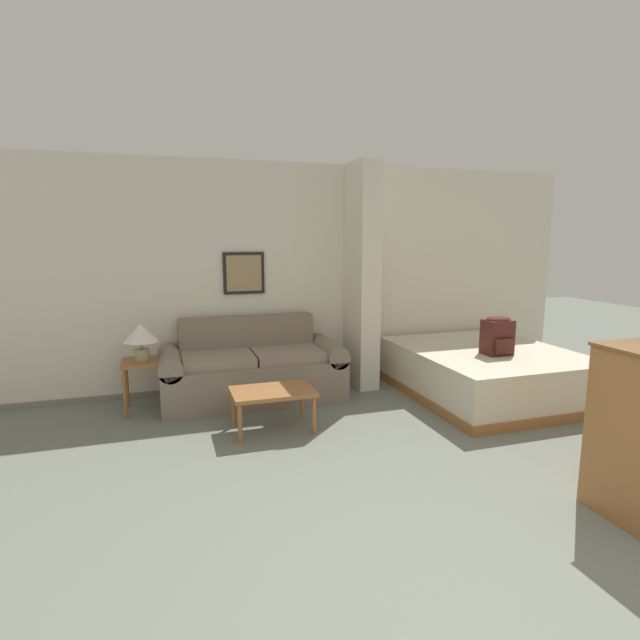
{
  "coord_description": "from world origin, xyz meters",
  "views": [
    {
      "loc": [
        -1.34,
        -1.64,
        1.78
      ],
      "look_at": [
        -0.03,
        2.42,
        1.05
      ],
      "focal_mm": 28.0,
      "sensor_mm": 36.0,
      "label": 1
    }
  ],
  "objects_px": {
    "couch": "(252,370)",
    "table_lamp": "(141,335)",
    "backpack": "(498,335)",
    "coffee_table": "(273,395)",
    "bed": "(485,371)"
  },
  "relations": [
    {
      "from": "couch",
      "to": "table_lamp",
      "type": "relative_size",
      "value": 5.17
    },
    {
      "from": "backpack",
      "to": "coffee_table",
      "type": "bearing_deg",
      "value": -178.42
    },
    {
      "from": "table_lamp",
      "to": "bed",
      "type": "xyz_separation_m",
      "value": [
        3.65,
        -0.61,
        -0.52
      ]
    },
    {
      "from": "table_lamp",
      "to": "backpack",
      "type": "height_order",
      "value": "backpack"
    },
    {
      "from": "bed",
      "to": "backpack",
      "type": "relative_size",
      "value": 4.91
    },
    {
      "from": "couch",
      "to": "bed",
      "type": "bearing_deg",
      "value": -14.13
    },
    {
      "from": "coffee_table",
      "to": "bed",
      "type": "relative_size",
      "value": 0.36
    },
    {
      "from": "coffee_table",
      "to": "bed",
      "type": "distance_m",
      "value": 2.53
    },
    {
      "from": "bed",
      "to": "table_lamp",
      "type": "bearing_deg",
      "value": 170.59
    },
    {
      "from": "couch",
      "to": "backpack",
      "type": "distance_m",
      "value": 2.66
    },
    {
      "from": "coffee_table",
      "to": "backpack",
      "type": "distance_m",
      "value": 2.49
    },
    {
      "from": "table_lamp",
      "to": "backpack",
      "type": "bearing_deg",
      "value": -13.46
    },
    {
      "from": "couch",
      "to": "table_lamp",
      "type": "height_order",
      "value": "table_lamp"
    },
    {
      "from": "bed",
      "to": "backpack",
      "type": "bearing_deg",
      "value": -101.68
    },
    {
      "from": "bed",
      "to": "coffee_table",
      "type": "bearing_deg",
      "value": -172.66
    }
  ]
}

